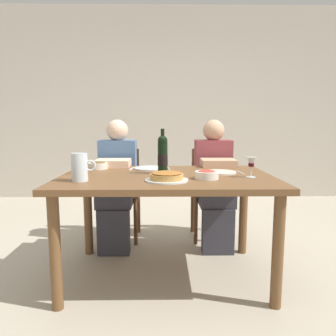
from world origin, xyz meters
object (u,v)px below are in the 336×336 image
olive_bowl (98,165)px  chair_left (120,187)px  dinner_plate_left_setting (150,168)px  dinner_plate_right_setting (220,172)px  water_pitcher (80,169)px  diner_right (215,179)px  wine_bottle (163,155)px  wine_glass_right_diner (76,159)px  dining_table (166,188)px  salad_bowl (207,174)px  diner_left (117,180)px  chair_right (211,187)px  baked_tart (167,177)px  wine_glass_left_diner (251,163)px

olive_bowl → chair_left: chair_left is taller
dinner_plate_left_setting → dinner_plate_right_setting: same height
water_pitcher → diner_right: (1.01, 0.86, -0.22)m
olive_bowl → chair_left: 0.63m
wine_bottle → water_pitcher: size_ratio=1.82×
wine_glass_right_diner → dinner_plate_left_setting: 0.59m
wine_glass_right_diner → dinner_plate_right_setting: wine_glass_right_diner is taller
dining_table → olive_bowl: (-0.55, 0.33, 0.12)m
salad_bowl → dinner_plate_left_setting: 0.61m
diner_left → chair_right: (0.90, 0.24, -0.12)m
wine_glass_right_diner → chair_left: 0.90m
water_pitcher → dining_table: bearing=22.1°
wine_glass_right_diner → diner_right: size_ratio=0.13×
baked_tart → chair_right: bearing=67.7°
dining_table → salad_bowl: (0.27, -0.15, 0.12)m
salad_bowl → diner_right: diner_right is taller
baked_tart → chair_right: 1.22m
wine_glass_left_diner → wine_glass_right_diner: bearing=172.2°
baked_tart → wine_glass_right_diner: (-0.66, 0.29, 0.08)m
water_pitcher → wine_glass_right_diner: size_ratio=1.21×
chair_left → salad_bowl: bearing=125.4°
water_pitcher → wine_glass_right_diner: 0.31m
dinner_plate_left_setting → chair_left: (-0.32, 0.56, -0.27)m
wine_glass_left_diner → wine_glass_right_diner: (-1.23, 0.17, 0.01)m
chair_left → water_pitcher: bearing=84.7°
baked_tart → wine_bottle: bearing=95.2°
water_pitcher → diner_left: diner_left is taller
wine_glass_right_diner → diner_left: bearing=70.0°
water_pitcher → salad_bowl: 0.83m
baked_tart → salad_bowl: same height
water_pitcher → olive_bowl: 0.55m
water_pitcher → chair_left: water_pitcher is taller
wine_glass_right_diner → dinner_plate_left_setting: bearing=24.6°
chair_right → water_pitcher: bearing=47.4°
water_pitcher → dinner_plate_left_setting: size_ratio=0.71×
wine_glass_right_diner → dinner_plate_right_setting: size_ratio=0.63×
dinner_plate_left_setting → baked_tart: bearing=-76.4°
water_pitcher → wine_glass_left_diner: 1.14m
olive_bowl → dinner_plate_left_setting: size_ratio=0.63×
wine_glass_left_diner → dinner_plate_right_setting: bearing=132.2°
dining_table → dinner_plate_left_setting: (-0.13, 0.31, 0.10)m
wine_glass_left_diner → diner_right: bearing=99.8°
salad_bowl → wine_bottle: bearing=144.2°
water_pitcher → baked_tart: 0.56m
dining_table → diner_right: diner_right is taller
chair_right → diner_right: diner_right is taller
salad_bowl → wine_glass_right_diner: 0.95m
water_pitcher → dinner_plate_right_setting: water_pitcher is taller
wine_bottle → olive_bowl: 0.60m
wine_bottle → dinner_plate_right_setting: wine_bottle is taller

